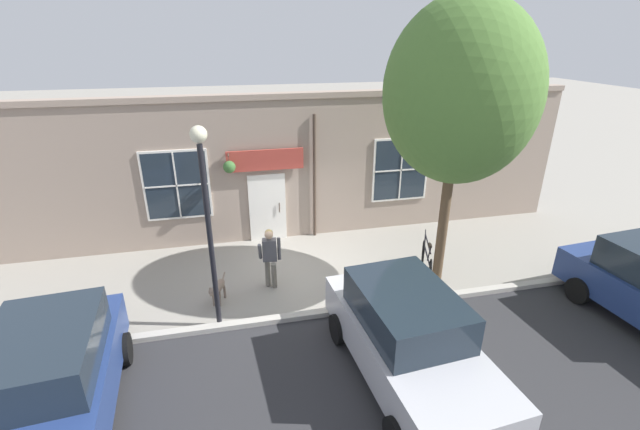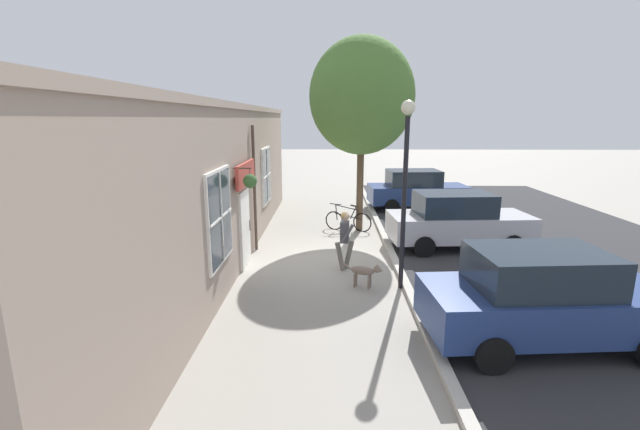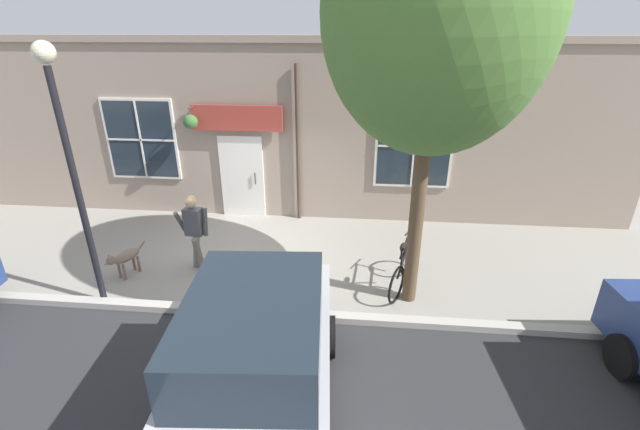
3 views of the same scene
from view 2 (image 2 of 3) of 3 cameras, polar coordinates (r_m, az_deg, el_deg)
ground_plane at (r=12.43m, az=0.58°, el=-5.90°), size 90.00×90.00×0.00m
curb_and_road at (r=13.67m, az=26.01°, el=-5.42°), size 10.10×28.00×0.12m
storefront_facade at (r=12.17m, az=-10.51°, el=4.11°), size 0.95×18.00×4.37m
pedestrian_walking at (r=11.40m, az=3.32°, el=-2.75°), size 0.53×0.59×1.58m
dog_on_leash at (r=10.35m, az=6.00°, el=-7.48°), size 0.95×0.44×0.62m
street_tree_by_curb at (r=15.25m, az=5.55°, el=15.12°), size 3.60×3.24×6.70m
leaning_bicycle at (r=15.49m, az=3.76°, el=-0.71°), size 1.66×0.63×1.00m
parked_car_nearest_curb at (r=8.68m, az=27.72°, el=-9.71°), size 4.42×2.19×1.75m
parked_car_mid_block at (r=13.98m, az=17.85°, el=-0.67°), size 4.42×2.19×1.75m
parked_car_far_end at (r=19.57m, az=12.73°, el=3.33°), size 4.42×2.19×1.75m
street_lamp at (r=9.89m, az=11.34°, el=6.25°), size 0.32×0.32×4.37m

